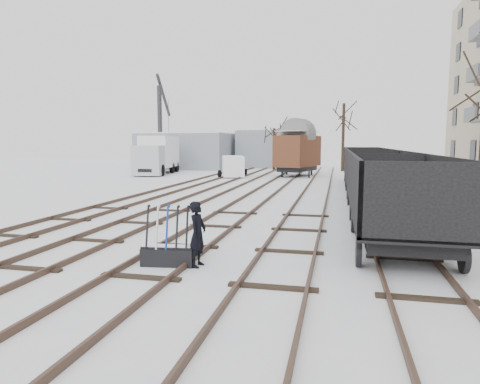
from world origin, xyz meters
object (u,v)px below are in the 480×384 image
object	(u,v)px
freight_wagon_a	(399,214)
lorry	(157,154)
worker	(198,234)
panel_van	(233,166)
crane	(161,145)
ground_frame	(168,254)
box_van_wagon	(298,150)

from	to	relation	value
freight_wagon_a	lorry	size ratio (longest dim) A/B	0.79
worker	panel_van	bearing A→B (deg)	17.36
lorry	crane	distance (m)	7.26
lorry	crane	xyz separation A→B (m)	(-2.46, 6.77, 0.87)
ground_frame	worker	world-z (taller)	worker
panel_van	crane	distance (m)	13.37
worker	panel_van	world-z (taller)	panel_van
worker	box_van_wagon	size ratio (longest dim) A/B	0.28
freight_wagon_a	worker	bearing A→B (deg)	-149.65
ground_frame	worker	distance (m)	0.92
freight_wagon_a	box_van_wagon	size ratio (longest dim) A/B	1.12
ground_frame	crane	distance (m)	38.46
panel_van	crane	bearing A→B (deg)	124.49
freight_wagon_a	ground_frame	bearing A→B (deg)	-152.21
ground_frame	crane	bearing A→B (deg)	106.55
box_van_wagon	lorry	bearing A→B (deg)	-161.43
ground_frame	freight_wagon_a	size ratio (longest dim) A/B	0.23
freight_wagon_a	crane	world-z (taller)	crane
worker	crane	distance (m)	38.64
worker	lorry	world-z (taller)	lorry
worker	lorry	size ratio (longest dim) A/B	0.20
freight_wagon_a	crane	distance (m)	38.49
panel_van	ground_frame	bearing A→B (deg)	-96.11
worker	lorry	xyz separation A→B (m)	(-13.60, 28.32, 1.05)
ground_frame	lorry	world-z (taller)	lorry
worker	freight_wagon_a	size ratio (longest dim) A/B	0.25
ground_frame	box_van_wagon	world-z (taller)	box_van_wagon
worker	lorry	bearing A→B (deg)	30.90
worker	box_van_wagon	xyz separation A→B (m)	(-0.24, 28.69, 1.52)
lorry	box_van_wagon	bearing A→B (deg)	-6.38
box_van_wagon	lorry	xyz separation A→B (m)	(-13.35, -0.37, -0.46)
lorry	freight_wagon_a	bearing A→B (deg)	-61.66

